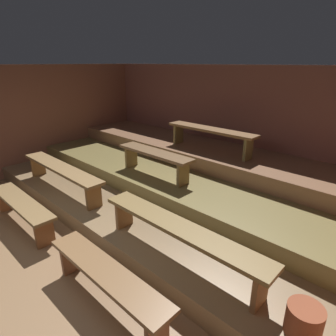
% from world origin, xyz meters
% --- Properties ---
extents(ground, '(7.19, 5.24, 0.08)m').
position_xyz_m(ground, '(0.00, 2.22, -0.04)').
color(ground, olive).
extents(wall_back, '(7.19, 0.06, 2.22)m').
position_xyz_m(wall_back, '(0.00, 4.47, 1.11)').
color(wall_back, '#92574A').
rests_on(wall_back, ground).
extents(wall_left, '(0.06, 5.24, 2.22)m').
position_xyz_m(wall_left, '(-3.23, 2.22, 1.11)').
color(wall_left, brown).
rests_on(wall_left, ground).
extents(platform_lower, '(6.39, 3.27, 0.25)m').
position_xyz_m(platform_lower, '(0.00, 2.80, 0.13)').
color(platform_lower, '#8A6F4C').
rests_on(platform_lower, ground).
extents(platform_middle, '(6.39, 2.31, 0.25)m').
position_xyz_m(platform_middle, '(0.00, 3.29, 0.38)').
color(platform_middle, olive).
rests_on(platform_middle, platform_lower).
extents(platform_upper, '(6.39, 1.23, 0.25)m').
position_xyz_m(platform_upper, '(0.00, 3.82, 0.63)').
color(platform_upper, '#946647').
rests_on(platform_upper, platform_middle).
extents(bench_floor_left, '(1.63, 0.30, 0.41)m').
position_xyz_m(bench_floor_left, '(-1.04, 0.76, 0.33)').
color(bench_floor_left, olive).
rests_on(bench_floor_left, ground).
extents(bench_floor_right, '(1.63, 0.30, 0.41)m').
position_xyz_m(bench_floor_right, '(1.04, 0.76, 0.33)').
color(bench_floor_right, olive).
rests_on(bench_floor_right, ground).
extents(bench_lower_left, '(2.12, 0.30, 0.41)m').
position_xyz_m(bench_lower_left, '(-1.29, 1.52, 0.59)').
color(bench_lower_left, olive).
rests_on(bench_lower_left, platform_lower).
extents(bench_lower_right, '(2.12, 0.30, 0.41)m').
position_xyz_m(bench_lower_right, '(1.29, 1.52, 0.59)').
color(bench_lower_right, olive).
rests_on(bench_lower_right, platform_lower).
extents(bench_middle_center, '(1.46, 0.30, 0.41)m').
position_xyz_m(bench_middle_center, '(-0.19, 2.61, 0.83)').
color(bench_middle_center, olive).
rests_on(bench_middle_center, platform_middle).
extents(bench_upper_center, '(1.75, 0.30, 0.41)m').
position_xyz_m(bench_upper_center, '(0.12, 3.68, 1.08)').
color(bench_upper_center, olive).
rests_on(bench_upper_center, platform_upper).
extents(pail_lower, '(0.28, 0.28, 0.25)m').
position_xyz_m(pail_lower, '(2.60, 1.52, 0.37)').
color(pail_lower, '#9E4C2D').
rests_on(pail_lower, platform_lower).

